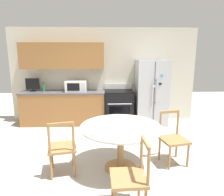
{
  "coord_description": "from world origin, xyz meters",
  "views": [
    {
      "loc": [
        0.03,
        -3.05,
        1.84
      ],
      "look_at": [
        0.19,
        1.15,
        0.95
      ],
      "focal_mm": 32.0,
      "sensor_mm": 36.0,
      "label": 1
    }
  ],
  "objects_px": {
    "countertop_tv": "(33,84)",
    "dining_chair_near": "(131,177)",
    "dining_chair_left": "(62,148)",
    "candle_glass": "(126,126)",
    "counter_bottle": "(43,88)",
    "dining_chair_right": "(173,139)",
    "oven_range": "(119,107)",
    "microwave": "(76,86)",
    "refrigerator": "(151,92)"
  },
  "relations": [
    {
      "from": "dining_chair_near",
      "to": "candle_glass",
      "type": "height_order",
      "value": "dining_chair_near"
    },
    {
      "from": "countertop_tv",
      "to": "dining_chair_near",
      "type": "height_order",
      "value": "countertop_tv"
    },
    {
      "from": "counter_bottle",
      "to": "candle_glass",
      "type": "distance_m",
      "value": 3.17
    },
    {
      "from": "counter_bottle",
      "to": "candle_glass",
      "type": "height_order",
      "value": "counter_bottle"
    },
    {
      "from": "oven_range",
      "to": "dining_chair_right",
      "type": "bearing_deg",
      "value": -69.64
    },
    {
      "from": "dining_chair_left",
      "to": "dining_chair_near",
      "type": "bearing_deg",
      "value": -51.73
    },
    {
      "from": "dining_chair_near",
      "to": "dining_chair_left",
      "type": "bearing_deg",
      "value": 48.02
    },
    {
      "from": "candle_glass",
      "to": "refrigerator",
      "type": "bearing_deg",
      "value": 68.51
    },
    {
      "from": "oven_range",
      "to": "dining_chair_left",
      "type": "xyz_separation_m",
      "value": [
        -1.05,
        -2.41,
        -0.03
      ]
    },
    {
      "from": "refrigerator",
      "to": "countertop_tv",
      "type": "xyz_separation_m",
      "value": [
        -3.2,
        0.13,
        0.22
      ]
    },
    {
      "from": "candle_glass",
      "to": "countertop_tv",
      "type": "bearing_deg",
      "value": 132.51
    },
    {
      "from": "dining_chair_near",
      "to": "candle_glass",
      "type": "xyz_separation_m",
      "value": [
        0.03,
        0.83,
        0.34
      ]
    },
    {
      "from": "refrigerator",
      "to": "microwave",
      "type": "relative_size",
      "value": 3.12
    },
    {
      "from": "refrigerator",
      "to": "microwave",
      "type": "xyz_separation_m",
      "value": [
        -2.03,
        0.07,
        0.17
      ]
    },
    {
      "from": "microwave",
      "to": "counter_bottle",
      "type": "relative_size",
      "value": 2.28
    },
    {
      "from": "refrigerator",
      "to": "dining_chair_left",
      "type": "distance_m",
      "value": 3.09
    },
    {
      "from": "counter_bottle",
      "to": "dining_chair_right",
      "type": "height_order",
      "value": "counter_bottle"
    },
    {
      "from": "microwave",
      "to": "candle_glass",
      "type": "relative_size",
      "value": 6.47
    },
    {
      "from": "counter_bottle",
      "to": "oven_range",
      "type": "bearing_deg",
      "value": -2.12
    },
    {
      "from": "refrigerator",
      "to": "dining_chair_left",
      "type": "relative_size",
      "value": 1.93
    },
    {
      "from": "dining_chair_right",
      "to": "dining_chair_left",
      "type": "height_order",
      "value": "same"
    },
    {
      "from": "refrigerator",
      "to": "countertop_tv",
      "type": "distance_m",
      "value": 3.21
    },
    {
      "from": "microwave",
      "to": "candle_glass",
      "type": "height_order",
      "value": "microwave"
    },
    {
      "from": "candle_glass",
      "to": "dining_chair_right",
      "type": "bearing_deg",
      "value": 16.52
    },
    {
      "from": "microwave",
      "to": "counter_bottle",
      "type": "height_order",
      "value": "microwave"
    },
    {
      "from": "microwave",
      "to": "dining_chair_right",
      "type": "bearing_deg",
      "value": -48.16
    },
    {
      "from": "oven_range",
      "to": "microwave",
      "type": "height_order",
      "value": "microwave"
    },
    {
      "from": "refrigerator",
      "to": "oven_range",
      "type": "height_order",
      "value": "refrigerator"
    },
    {
      "from": "oven_range",
      "to": "microwave",
      "type": "relative_size",
      "value": 1.94
    },
    {
      "from": "refrigerator",
      "to": "dining_chair_left",
      "type": "bearing_deg",
      "value": -129.03
    },
    {
      "from": "oven_range",
      "to": "candle_glass",
      "type": "height_order",
      "value": "oven_range"
    },
    {
      "from": "countertop_tv",
      "to": "dining_chair_right",
      "type": "xyz_separation_m",
      "value": [
        3.12,
        -2.23,
        -0.65
      ]
    },
    {
      "from": "refrigerator",
      "to": "dining_chair_right",
      "type": "relative_size",
      "value": 1.93
    },
    {
      "from": "dining_chair_near",
      "to": "candle_glass",
      "type": "bearing_deg",
      "value": -4.18
    },
    {
      "from": "counter_bottle",
      "to": "dining_chair_right",
      "type": "distance_m",
      "value": 3.64
    },
    {
      "from": "countertop_tv",
      "to": "oven_range",
      "type": "bearing_deg",
      "value": -2.31
    },
    {
      "from": "dining_chair_right",
      "to": "microwave",
      "type": "bearing_deg",
      "value": -60.45
    },
    {
      "from": "counter_bottle",
      "to": "countertop_tv",
      "type": "bearing_deg",
      "value": 176.31
    },
    {
      "from": "counter_bottle",
      "to": "candle_glass",
      "type": "bearing_deg",
      "value": -51.11
    },
    {
      "from": "refrigerator",
      "to": "dining_chair_right",
      "type": "xyz_separation_m",
      "value": [
        -0.08,
        -2.1,
        -0.43
      ]
    },
    {
      "from": "microwave",
      "to": "countertop_tv",
      "type": "distance_m",
      "value": 1.18
    },
    {
      "from": "counter_bottle",
      "to": "dining_chair_left",
      "type": "xyz_separation_m",
      "value": [
        0.99,
        -2.49,
        -0.56
      ]
    },
    {
      "from": "refrigerator",
      "to": "counter_bottle",
      "type": "bearing_deg",
      "value": 177.82
    },
    {
      "from": "oven_range",
      "to": "candle_glass",
      "type": "relative_size",
      "value": 12.55
    },
    {
      "from": "oven_range",
      "to": "microwave",
      "type": "xyz_separation_m",
      "value": [
        -1.15,
        0.04,
        0.57
      ]
    },
    {
      "from": "microwave",
      "to": "countertop_tv",
      "type": "height_order",
      "value": "countertop_tv"
    },
    {
      "from": "dining_chair_left",
      "to": "candle_glass",
      "type": "bearing_deg",
      "value": -10.67
    },
    {
      "from": "countertop_tv",
      "to": "dining_chair_near",
      "type": "distance_m",
      "value": 4.06
    },
    {
      "from": "dining_chair_near",
      "to": "dining_chair_right",
      "type": "bearing_deg",
      "value": -41.2
    },
    {
      "from": "counter_bottle",
      "to": "dining_chair_near",
      "type": "distance_m",
      "value": 3.87
    }
  ]
}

